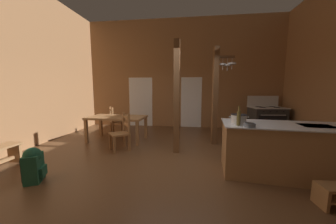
# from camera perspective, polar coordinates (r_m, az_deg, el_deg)

# --- Properties ---
(ground_plane) EXTENTS (8.58, 8.32, 0.10)m
(ground_plane) POSITION_cam_1_polar(r_m,az_deg,el_deg) (3.92, 1.47, -16.88)
(ground_plane) COLOR brown
(wall_back) EXTENTS (8.58, 0.14, 4.37)m
(wall_back) POSITION_cam_1_polar(r_m,az_deg,el_deg) (7.43, 4.57, 12.12)
(wall_back) COLOR #93663F
(wall_back) RESTS_ON ground_plane
(glazed_door_back_left) EXTENTS (1.00, 0.01, 2.05)m
(glazed_door_back_left) POSITION_cam_1_polar(r_m,az_deg,el_deg) (7.63, -8.81, 3.21)
(glazed_door_back_left) COLOR white
(glazed_door_back_left) RESTS_ON ground_plane
(glazed_panel_back_right) EXTENTS (0.84, 0.01, 2.05)m
(glazed_panel_back_right) POSITION_cam_1_polar(r_m,az_deg,el_deg) (7.34, 7.49, 3.07)
(glazed_panel_back_right) COLOR white
(glazed_panel_back_right) RESTS_ON ground_plane
(kitchen_island) EXTENTS (2.24, 1.17, 0.94)m
(kitchen_island) POSITION_cam_1_polar(r_m,az_deg,el_deg) (3.89, 33.43, -10.20)
(kitchen_island) COLOR #9E7044
(kitchen_island) RESTS_ON ground_plane
(stove_range) EXTENTS (1.21, 0.91, 1.32)m
(stove_range) POSITION_cam_1_polar(r_m,az_deg,el_deg) (7.29, 29.21, -2.12)
(stove_range) COLOR #2A2A2A
(stove_range) RESTS_ON ground_plane
(support_post_with_pot_rack) EXTENTS (0.64, 0.27, 2.72)m
(support_post_with_pot_rack) POSITION_cam_1_polar(r_m,az_deg,el_deg) (5.15, 15.39, 6.16)
(support_post_with_pot_rack) COLOR brown
(support_post_with_pot_rack) RESTS_ON ground_plane
(support_post_center) EXTENTS (0.14, 0.14, 2.72)m
(support_post_center) POSITION_cam_1_polar(r_m,az_deg,el_deg) (4.28, 2.81, 4.65)
(support_post_center) COLOR brown
(support_post_center) RESTS_ON ground_plane
(step_stool) EXTENTS (0.38, 0.30, 0.30)m
(step_stool) POSITION_cam_1_polar(r_m,az_deg,el_deg) (3.38, 43.24, -18.88)
(step_stool) COLOR olive
(step_stool) RESTS_ON ground_plane
(dining_table) EXTENTS (1.75, 0.99, 0.74)m
(dining_table) POSITION_cam_1_polar(r_m,az_deg,el_deg) (5.61, -16.17, -2.29)
(dining_table) COLOR #9E7044
(dining_table) RESTS_ON ground_plane
(ladderback_chair_near_window) EXTENTS (0.62, 0.62, 0.95)m
(ladderback_chair_near_window) POSITION_cam_1_polar(r_m,az_deg,el_deg) (4.73, -14.80, -6.47)
(ladderback_chair_near_window) COLOR olive
(ladderback_chair_near_window) RESTS_ON ground_plane
(ladderback_chair_by_post) EXTENTS (0.62, 0.62, 0.95)m
(ladderback_chair_by_post) POSITION_cam_1_polar(r_m,az_deg,el_deg) (6.57, -16.55, -2.69)
(ladderback_chair_by_post) COLOR olive
(ladderback_chair_by_post) RESTS_ON ground_plane
(backpack) EXTENTS (0.37, 0.38, 0.60)m
(backpack) POSITION_cam_1_polar(r_m,az_deg,el_deg) (3.83, -37.43, -13.17)
(backpack) COLOR #1E5138
(backpack) RESTS_ON ground_plane
(stockpot_on_counter) EXTENTS (0.35, 0.28, 0.17)m
(stockpot_on_counter) POSITION_cam_1_polar(r_m,az_deg,el_deg) (3.47, 21.89, -2.09)
(stockpot_on_counter) COLOR silver
(stockpot_on_counter) RESTS_ON kitchen_island
(mixing_bowl_on_counter) EXTENTS (0.19, 0.19, 0.07)m
(mixing_bowl_on_counter) POSITION_cam_1_polar(r_m,az_deg,el_deg) (3.23, 24.83, -3.83)
(mixing_bowl_on_counter) COLOR slate
(mixing_bowl_on_counter) RESTS_ON kitchen_island
(bottle_tall_on_counter) EXTENTS (0.06, 0.06, 0.34)m
(bottle_tall_on_counter) POSITION_cam_1_polar(r_m,az_deg,el_deg) (3.27, 21.89, -1.74)
(bottle_tall_on_counter) COLOR brown
(bottle_tall_on_counter) RESTS_ON kitchen_island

